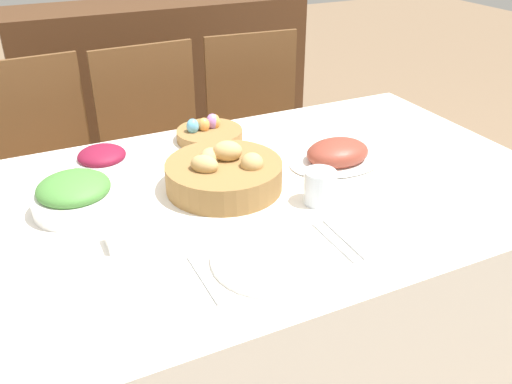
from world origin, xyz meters
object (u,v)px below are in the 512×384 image
(fork, at_px, (203,279))
(butter_dish, at_px, (130,237))
(dinner_plate, at_px, (272,258))
(chair_far_right, at_px, (261,136))
(egg_basket, at_px, (209,133))
(spoon, at_px, (344,239))
(beet_salad_bowl, at_px, (103,162))
(bread_basket, at_px, (224,174))
(knife, at_px, (333,242))
(drinking_cup, at_px, (320,187))
(chair_far_center, at_px, (160,155))
(sideboard, at_px, (164,87))
(chair_far_left, at_px, (45,177))
(green_salad_bowl, at_px, (75,195))
(ham_platter, at_px, (337,154))

(fork, relative_size, butter_dish, 1.66)
(dinner_plate, bearing_deg, chair_far_right, 65.00)
(egg_basket, bearing_deg, spoon, -83.89)
(egg_basket, distance_m, beet_salad_bowl, 0.37)
(bread_basket, height_order, egg_basket, bread_basket)
(knife, distance_m, butter_dish, 0.46)
(drinking_cup, bearing_deg, bread_basket, 137.17)
(chair_far_center, bearing_deg, dinner_plate, -96.22)
(beet_salad_bowl, bearing_deg, sideboard, 67.77)
(beet_salad_bowl, bearing_deg, dinner_plate, -67.12)
(dinner_plate, relative_size, knife, 1.52)
(bread_basket, bearing_deg, drinking_cup, -42.83)
(beet_salad_bowl, relative_size, butter_dish, 1.49)
(chair_far_right, height_order, drinking_cup, chair_far_right)
(chair_far_left, xyz_separation_m, dinner_plate, (0.38, -1.15, 0.25))
(chair_far_center, bearing_deg, butter_dish, -112.03)
(bread_basket, bearing_deg, knife, -70.58)
(sideboard, distance_m, beet_salad_bowl, 1.65)
(chair_far_right, xyz_separation_m, butter_dish, (-0.80, -0.95, 0.26))
(chair_far_left, xyz_separation_m, spoon, (0.57, -1.15, 0.25))
(chair_far_center, height_order, beet_salad_bowl, chair_far_center)
(chair_far_right, height_order, green_salad_bowl, chair_far_right)
(bread_basket, height_order, knife, bread_basket)
(beet_salad_bowl, xyz_separation_m, knife, (0.40, -0.57, -0.04))
(chair_far_center, relative_size, ham_platter, 3.10)
(chair_far_right, relative_size, dinner_plate, 3.46)
(sideboard, xyz_separation_m, fork, (-0.53, -2.08, 0.28))
(ham_platter, bearing_deg, chair_far_center, 112.34)
(spoon, bearing_deg, fork, -179.44)
(chair_far_center, relative_size, spoon, 5.25)
(chair_far_left, bearing_deg, egg_basket, -47.53)
(beet_salad_bowl, bearing_deg, chair_far_center, 61.21)
(sideboard, bearing_deg, beet_salad_bowl, -112.23)
(knife, xyz_separation_m, drinking_cup, (0.07, 0.17, 0.04))
(fork, bearing_deg, chair_far_center, 78.11)
(chair_far_right, distance_m, green_salad_bowl, 1.19)
(knife, bearing_deg, ham_platter, 55.39)
(chair_far_right, height_order, dinner_plate, chair_far_right)
(bread_basket, relative_size, beet_salad_bowl, 2.00)
(chair_far_center, relative_size, bread_basket, 2.95)
(egg_basket, xyz_separation_m, butter_dish, (-0.38, -0.48, -0.01))
(dinner_plate, bearing_deg, knife, 0.00)
(egg_basket, bearing_deg, chair_far_left, 136.57)
(egg_basket, xyz_separation_m, dinner_plate, (-0.12, -0.67, -0.02))
(ham_platter, bearing_deg, butter_dish, -166.86)
(chair_far_center, distance_m, beet_salad_bowl, 0.71)
(beet_salad_bowl, distance_m, knife, 0.70)
(drinking_cup, xyz_separation_m, butter_dish, (-0.49, 0.02, -0.03))
(chair_far_left, height_order, fork, chair_far_left)
(bread_basket, distance_m, knife, 0.37)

